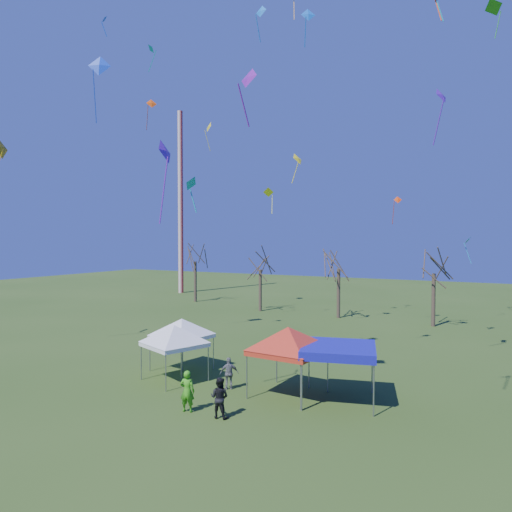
% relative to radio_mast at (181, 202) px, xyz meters
% --- Properties ---
extents(ground, '(140.00, 140.00, 0.00)m').
position_rel_radio_mast_xyz_m(ground, '(28.00, -34.00, -12.50)').
color(ground, '#2F4C18').
rests_on(ground, ground).
extents(radio_mast, '(0.70, 0.70, 25.00)m').
position_rel_radio_mast_xyz_m(radio_mast, '(0.00, 0.00, 0.00)').
color(radio_mast, silver).
rests_on(radio_mast, ground).
extents(tree_0, '(3.83, 3.83, 8.44)m').
position_rel_radio_mast_xyz_m(tree_0, '(7.15, -6.62, -6.01)').
color(tree_0, '#3D2D21').
rests_on(tree_0, ground).
extents(tree_1, '(3.42, 3.42, 7.54)m').
position_rel_radio_mast_xyz_m(tree_1, '(17.23, -9.35, -6.71)').
color(tree_1, '#3D2D21').
rests_on(tree_1, ground).
extents(tree_2, '(3.71, 3.71, 8.18)m').
position_rel_radio_mast_xyz_m(tree_2, '(25.63, -9.62, -6.21)').
color(tree_2, '#3D2D21').
rests_on(tree_2, ground).
extents(tree_3, '(3.59, 3.59, 7.91)m').
position_rel_radio_mast_xyz_m(tree_3, '(34.03, -9.96, -6.42)').
color(tree_3, '#3D2D21').
rests_on(tree_3, ground).
extents(tent_white_west, '(3.74, 3.74, 3.34)m').
position_rel_radio_mast_xyz_m(tent_white_west, '(23.12, -30.35, -9.81)').
color(tent_white_west, gray).
rests_on(tent_white_west, ground).
extents(tent_white_mid, '(3.54, 3.54, 3.34)m').
position_rel_radio_mast_xyz_m(tent_white_mid, '(23.97, -32.09, -9.80)').
color(tent_white_mid, gray).
rests_on(tent_white_mid, ground).
extents(tent_red, '(4.24, 4.24, 3.74)m').
position_rel_radio_mast_xyz_m(tent_red, '(30.12, -31.45, -9.48)').
color(tent_red, gray).
rests_on(tent_red, ground).
extents(tent_blue, '(3.95, 3.95, 2.54)m').
position_rel_radio_mast_xyz_m(tent_blue, '(32.45, -31.08, -10.16)').
color(tent_blue, gray).
rests_on(tent_blue, ground).
extents(person_grey, '(0.96, 0.84, 1.56)m').
position_rel_radio_mast_xyz_m(person_grey, '(27.20, -31.97, -11.72)').
color(person_grey, slate).
rests_on(person_grey, ground).
extents(person_dark, '(0.88, 0.72, 1.67)m').
position_rel_radio_mast_xyz_m(person_dark, '(28.72, -35.23, -11.66)').
color(person_dark, black).
rests_on(person_dark, ground).
extents(person_green, '(0.73, 0.57, 1.77)m').
position_rel_radio_mast_xyz_m(person_green, '(27.16, -35.32, -11.61)').
color(person_green, '#3BA31A').
rests_on(person_green, ground).
extents(kite_13, '(1.08, 0.89, 2.43)m').
position_rel_radio_mast_xyz_m(kite_13, '(20.46, -13.99, -0.92)').
color(kite_13, '#E4F019').
rests_on(kite_13, ground).
extents(kite_7, '(0.99, 1.03, 2.63)m').
position_rel_radio_mast_xyz_m(kite_7, '(12.75, -20.70, 6.27)').
color(kite_7, '#EE4E0C').
rests_on(kite_7, ground).
extents(kite_14, '(1.10, 1.51, 3.83)m').
position_rel_radio_mast_xyz_m(kite_14, '(10.74, -32.71, 0.63)').
color(kite_14, orange).
rests_on(kite_14, ground).
extents(kite_6, '(1.79, 1.65, 3.33)m').
position_rel_radio_mast_xyz_m(kite_6, '(38.18, -9.37, 13.36)').
color(kite_6, '#279316').
rests_on(kite_6, ground).
extents(kite_24, '(0.96, 0.57, 2.43)m').
position_rel_radio_mast_xyz_m(kite_24, '(23.96, -22.33, 10.61)').
color(kite_24, blue).
rests_on(kite_24, ground).
extents(kite_17, '(0.89, 1.14, 3.07)m').
position_rel_radio_mast_xyz_m(kite_17, '(35.99, -24.90, 2.36)').
color(kite_17, '#5319B3').
rests_on(kite_17, ground).
extents(kite_11, '(0.91, 1.24, 2.42)m').
position_rel_radio_mast_xyz_m(kite_11, '(24.82, -17.67, 1.15)').
color(kite_11, yellow).
rests_on(kite_11, ground).
extents(kite_1, '(0.58, 0.90, 2.01)m').
position_rel_radio_mast_xyz_m(kite_1, '(23.66, -30.17, -2.08)').
color(kite_1, '#0B9DB0').
rests_on(kite_1, ground).
extents(kite_8, '(1.59, 1.29, 4.49)m').
position_rel_radio_mast_xyz_m(kite_8, '(15.07, -28.57, 6.40)').
color(kite_8, blue).
rests_on(kite_8, ground).
extents(kite_21, '(0.90, 0.86, 2.23)m').
position_rel_radio_mast_xyz_m(kite_21, '(15.17, -23.45, 9.32)').
color(kite_21, '#0BAC8F').
rests_on(kite_21, ground).
extents(kite_22, '(0.86, 0.77, 2.35)m').
position_rel_radio_mast_xyz_m(kite_22, '(31.32, -11.82, -1.97)').
color(kite_22, red).
rests_on(kite_22, ground).
extents(kite_2, '(1.25, 1.10, 2.94)m').
position_rel_radio_mast_xyz_m(kite_2, '(12.74, -12.08, 6.20)').
color(kite_2, yellow).
rests_on(kite_2, ground).
extents(kite_5, '(0.68, 1.15, 3.52)m').
position_rel_radio_mast_xyz_m(kite_5, '(26.54, -35.89, -1.60)').
color(kite_5, '#6A1CC6').
rests_on(kite_5, ground).
extents(kite_20, '(0.65, 0.63, 1.24)m').
position_rel_radio_mast_xyz_m(kite_20, '(16.64, -29.60, 8.63)').
color(kite_20, blue).
rests_on(kite_20, ground).
extents(kite_19, '(0.61, 0.83, 2.05)m').
position_rel_radio_mast_xyz_m(kite_19, '(36.77, -13.96, -5.27)').
color(kite_19, '#137ED1').
rests_on(kite_19, ground).
extents(kite_27, '(1.07, 0.79, 2.40)m').
position_rel_radio_mast_xyz_m(kite_27, '(29.45, -34.09, 1.51)').
color(kite_27, '#7616A0').
rests_on(kite_27, ground).
extents(kite_18, '(0.80, 0.66, 1.98)m').
position_rel_radio_mast_xyz_m(kite_18, '(29.89, -28.48, 6.38)').
color(kite_18, blue).
rests_on(kite_18, ground).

